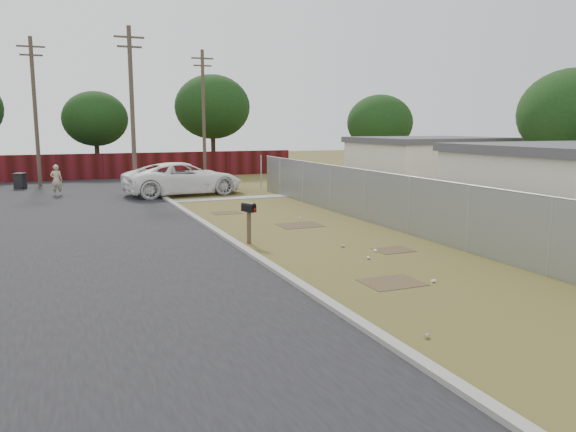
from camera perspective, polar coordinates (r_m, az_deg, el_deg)
name	(u,v)px	position (r m, az deg, el deg)	size (l,w,h in m)	color
ground	(328,241)	(18.38, 4.11, -2.53)	(120.00, 120.00, 0.00)	brown
street	(94,217)	(24.44, -19.15, -0.05)	(15.10, 60.00, 0.12)	black
chainlink_fence	(393,207)	(20.66, 10.61, 0.88)	(0.10, 27.06, 2.02)	#969A9F
privacy_fence	(88,167)	(41.22, -19.67, 4.73)	(30.00, 0.12, 1.80)	#4F1116
utility_poles	(128,110)	(37.01, -15.96, 10.35)	(12.60, 8.24, 9.00)	brown
houses	(494,175)	(26.28, 20.23, 3.90)	(9.30, 17.24, 3.10)	silver
horizon_trees	(189,112)	(40.63, -10.03, 10.34)	(33.32, 31.94, 7.78)	#372418
mailbox	(249,211)	(17.78, -4.01, 0.50)	(0.37, 0.57, 1.33)	brown
pickup_truck	(184,179)	(30.93, -10.56, 3.76)	(2.93, 6.35, 1.76)	white
pedestrian	(56,180)	(32.54, -22.46, 3.39)	(0.60, 0.40, 1.66)	tan
trash_bin	(20,181)	(36.77, -25.57, 3.24)	(0.80, 0.86, 0.95)	black
scattered_litter	(364,256)	(16.16, 7.73, -4.09)	(3.20, 12.73, 0.07)	white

